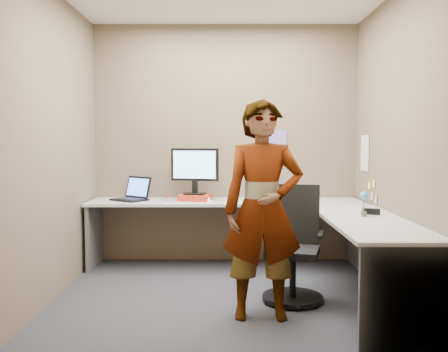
{
  "coord_description": "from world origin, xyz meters",
  "views": [
    {
      "loc": [
        0.01,
        -4.44,
        1.38
      ],
      "look_at": [
        -0.01,
        0.25,
        1.05
      ],
      "focal_mm": 40.0,
      "sensor_mm": 36.0,
      "label": 1
    }
  ],
  "objects_px": {
    "office_chair": "(294,254)",
    "person": "(263,210)",
    "monitor": "(195,167)",
    "desk": "(270,222)"
  },
  "relations": [
    {
      "from": "monitor",
      "to": "office_chair",
      "type": "relative_size",
      "value": 0.54
    },
    {
      "from": "desk",
      "to": "monitor",
      "type": "xyz_separation_m",
      "value": [
        -0.77,
        0.6,
        0.51
      ]
    },
    {
      "from": "office_chair",
      "to": "desk",
      "type": "bearing_deg",
      "value": 120.42
    },
    {
      "from": "monitor",
      "to": "office_chair",
      "type": "xyz_separation_m",
      "value": [
        0.93,
        -1.17,
        -0.69
      ]
    },
    {
      "from": "office_chair",
      "to": "person",
      "type": "bearing_deg",
      "value": -109.87
    },
    {
      "from": "monitor",
      "to": "office_chair",
      "type": "distance_m",
      "value": 1.64
    },
    {
      "from": "desk",
      "to": "person",
      "type": "relative_size",
      "value": 1.76
    },
    {
      "from": "desk",
      "to": "monitor",
      "type": "relative_size",
      "value": 5.66
    },
    {
      "from": "desk",
      "to": "office_chair",
      "type": "distance_m",
      "value": 0.61
    },
    {
      "from": "monitor",
      "to": "desk",
      "type": "bearing_deg",
      "value": -24.97
    }
  ]
}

